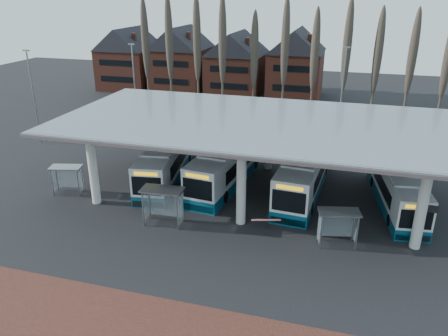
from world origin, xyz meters
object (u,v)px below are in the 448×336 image
(bus_1, at_px, (229,163))
(shelter_2, at_px, (338,220))
(bus_0, at_px, (167,160))
(bus_2, at_px, (305,172))
(shelter_0, at_px, (67,173))
(bus_3, at_px, (396,187))
(shelter_1, at_px, (163,198))

(bus_1, bearing_deg, shelter_2, -33.73)
(bus_0, bearing_deg, bus_1, -1.65)
(bus_2, height_order, shelter_2, bus_2)
(bus_0, xyz_separation_m, shelter_2, (15.40, -7.40, 0.20))
(bus_1, relative_size, shelter_0, 4.71)
(bus_0, relative_size, bus_3, 1.10)
(bus_3, bearing_deg, shelter_1, -162.71)
(bus_1, xyz_separation_m, shelter_1, (-2.56, -8.65, 0.34))
(bus_0, height_order, shelter_1, bus_0)
(shelter_1, bearing_deg, bus_0, 107.58)
(bus_0, relative_size, bus_1, 0.97)
(bus_3, xyz_separation_m, shelter_0, (-26.40, -5.20, 0.25))
(shelter_2, bearing_deg, bus_2, 98.30)
(bus_1, xyz_separation_m, shelter_0, (-12.42, -6.01, 0.03))
(bus_3, distance_m, shelter_0, 26.90)
(bus_0, height_order, shelter_0, bus_0)
(bus_0, relative_size, shelter_0, 4.56)
(shelter_0, bearing_deg, shelter_2, -19.48)
(bus_1, relative_size, bus_2, 1.00)
(bus_1, height_order, shelter_0, bus_1)
(shelter_1, relative_size, shelter_2, 1.05)
(bus_2, bearing_deg, bus_1, -177.10)
(bus_0, relative_size, bus_2, 0.97)
(bus_2, height_order, shelter_0, bus_2)
(shelter_0, relative_size, shelter_1, 0.90)
(bus_2, distance_m, bus_3, 7.29)
(shelter_0, bearing_deg, shelter_1, -29.12)
(bus_3, relative_size, shelter_1, 3.72)
(bus_2, height_order, shelter_1, bus_2)
(bus_0, height_order, bus_1, bus_1)
(bus_1, height_order, shelter_1, bus_1)
(bus_1, relative_size, shelter_2, 4.47)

